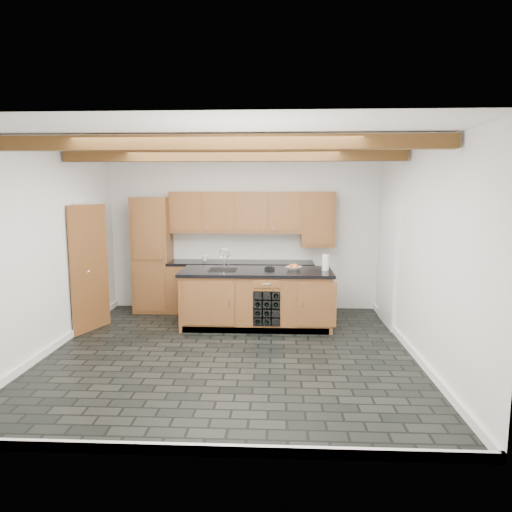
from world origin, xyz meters
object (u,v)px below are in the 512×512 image
Objects in this scene: island at (257,298)px; fruit_bowl at (294,268)px; kitchen_scale at (270,268)px; paper_towel at (326,262)px.

fruit_bowl is (0.60, 0.06, 0.50)m from island.
kitchen_scale is at bearing 179.83° from fruit_bowl.
island is 0.53m from kitchen_scale.
paper_towel is (0.51, -0.02, 0.10)m from fruit_bowl.
island is at bearing -177.93° from paper_towel.
paper_towel is at bearing 2.07° from island.
fruit_bowl reaches higher than island.
kitchen_scale is 0.40m from fruit_bowl.
kitchen_scale is 0.91m from paper_towel.
fruit_bowl reaches higher than kitchen_scale.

